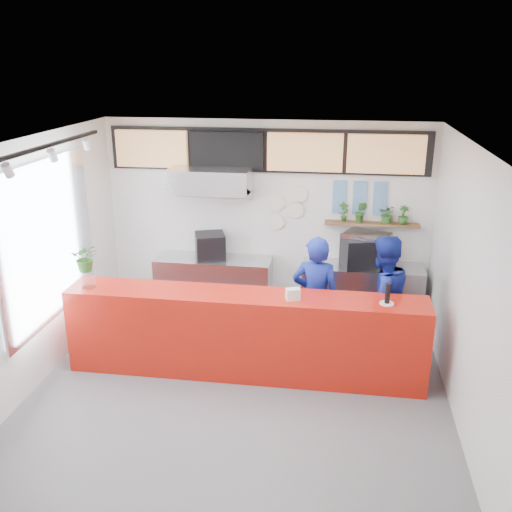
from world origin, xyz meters
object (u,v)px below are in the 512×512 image
Objects in this scene: pepper_mill at (388,293)px; espresso_machine at (366,252)px; service_counter at (245,334)px; panini_oven at (210,246)px; staff_center at (315,299)px; staff_right at (381,300)px.

espresso_machine is at bearing 95.65° from pepper_mill.
service_counter is at bearing 178.64° from pepper_mill.
service_counter is 10.27× the size of panini_oven.
espresso_machine is 1.85m from pepper_mill.
service_counter is at bearing -145.23° from espresso_machine.
panini_oven is at bearing 144.27° from pepper_mill.
service_counter is 2.43m from espresso_machine.
panini_oven is 0.25× the size of staff_center.
espresso_machine is 1.46m from staff_center.
service_counter is 18.60× the size of pepper_mill.
panini_oven is at bearing -29.96° from staff_center.
pepper_mill is (0.18, -1.84, 0.11)m from espresso_machine.
service_counter is 2.62× the size of staff_center.
panini_oven is at bearing 115.09° from service_counter.
panini_oven is 1.81× the size of pepper_mill.
staff_center is (1.70, -1.27, -0.24)m from panini_oven.
panini_oven is 0.63× the size of espresso_machine.
espresso_machine is 2.86× the size of pepper_mill.
staff_center is at bearing -132.93° from espresso_machine.
staff_center is at bearing -55.27° from panini_oven.
staff_center is 7.11× the size of pepper_mill.
staff_center is at bearing -28.12° from staff_right.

